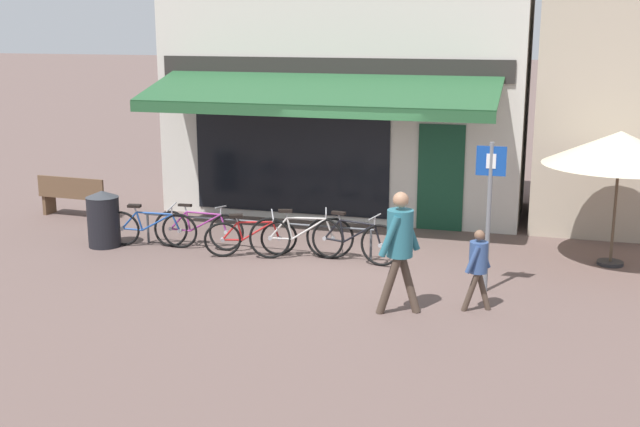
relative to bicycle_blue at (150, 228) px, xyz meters
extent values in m
plane|color=brown|center=(3.52, 0.27, -0.36)|extent=(160.00, 160.00, 0.00)
cube|color=beige|center=(2.63, 4.25, 2.39)|extent=(7.55, 3.00, 5.50)
cube|color=black|center=(1.80, 2.74, 0.89)|extent=(4.15, 0.04, 2.20)
cube|color=#143D28|center=(4.89, 2.74, 0.69)|extent=(0.90, 0.04, 2.10)
cube|color=#282623|center=(2.63, 2.73, 2.76)|extent=(7.17, 0.06, 0.44)
cube|color=#23512D|center=(2.63, 1.82, 2.43)|extent=(6.79, 1.89, 0.50)
cube|color=#23512D|center=(2.63, 0.88, 2.11)|extent=(6.79, 0.03, 0.20)
cylinder|color=#47494F|center=(1.93, 0.28, 0.19)|extent=(4.36, 0.04, 0.04)
cylinder|color=#47494F|center=(-0.20, 0.28, -0.09)|extent=(0.04, 0.04, 0.55)
cylinder|color=#47494F|center=(4.06, 0.28, -0.09)|extent=(0.04, 0.04, 0.55)
torus|color=black|center=(0.55, 0.07, -0.03)|extent=(0.67, 0.19, 0.67)
cylinder|color=#9E9EA3|center=(0.55, 0.07, -0.03)|extent=(0.08, 0.07, 0.08)
torus|color=black|center=(-0.54, -0.07, -0.03)|extent=(0.67, 0.19, 0.67)
cylinder|color=#9E9EA3|center=(-0.54, -0.07, -0.03)|extent=(0.08, 0.07, 0.08)
cylinder|color=#1E4793|center=(0.14, 0.01, 0.12)|extent=(0.61, 0.08, 0.36)
cylinder|color=#1E4793|center=(0.10, -0.01, 0.29)|extent=(0.67, 0.12, 0.05)
cylinder|color=#1E4793|center=(-0.20, -0.04, 0.13)|extent=(0.12, 0.09, 0.35)
cylinder|color=#1E4793|center=(-0.35, -0.04, -0.04)|extent=(0.39, 0.08, 0.05)
cylinder|color=#1E4793|center=(-0.39, -0.06, 0.13)|extent=(0.33, 0.04, 0.35)
cylinder|color=#1E4793|center=(0.49, 0.05, 0.13)|extent=(0.16, 0.09, 0.32)
cylinder|color=#9E9EA3|center=(-0.25, -0.06, 0.35)|extent=(0.06, 0.04, 0.11)
cube|color=black|center=(-0.26, -0.07, 0.42)|extent=(0.25, 0.13, 0.06)
cylinder|color=#9E9EA3|center=(0.43, 0.02, 0.35)|extent=(0.03, 0.04, 0.14)
cylinder|color=#9E9EA3|center=(0.43, 0.02, 0.42)|extent=(0.09, 0.52, 0.07)
torus|color=black|center=(1.40, 0.21, -0.03)|extent=(0.67, 0.17, 0.67)
cylinder|color=#9E9EA3|center=(1.40, 0.21, -0.03)|extent=(0.07, 0.07, 0.08)
torus|color=black|center=(0.33, 0.17, -0.03)|extent=(0.67, 0.17, 0.67)
cylinder|color=#9E9EA3|center=(0.33, 0.17, -0.03)|extent=(0.07, 0.07, 0.08)
cylinder|color=#892D7A|center=(0.99, 0.22, 0.12)|extent=(0.60, 0.11, 0.36)
cylinder|color=#892D7A|center=(0.95, 0.24, 0.29)|extent=(0.66, 0.06, 0.05)
cylinder|color=#892D7A|center=(0.66, 0.21, 0.12)|extent=(0.13, 0.10, 0.35)
cylinder|color=#892D7A|center=(0.51, 0.18, -0.04)|extent=(0.38, 0.05, 0.05)
cylinder|color=#892D7A|center=(0.47, 0.20, 0.13)|extent=(0.33, 0.10, 0.35)
cylinder|color=#892D7A|center=(1.34, 0.24, 0.12)|extent=(0.16, 0.09, 0.32)
cylinder|color=#9E9EA3|center=(0.60, 0.24, 0.34)|extent=(0.06, 0.05, 0.11)
cube|color=black|center=(0.59, 0.25, 0.41)|extent=(0.24, 0.12, 0.06)
cylinder|color=#9E9EA3|center=(1.28, 0.27, 0.35)|extent=(0.03, 0.05, 0.14)
cylinder|color=#9E9EA3|center=(1.28, 0.28, 0.42)|extent=(0.04, 0.52, 0.10)
torus|color=black|center=(2.43, 0.13, -0.04)|extent=(0.65, 0.37, 0.65)
cylinder|color=#9E9EA3|center=(2.43, 0.13, -0.04)|extent=(0.09, 0.09, 0.08)
torus|color=black|center=(1.53, -0.25, -0.04)|extent=(0.65, 0.37, 0.65)
cylinder|color=#9E9EA3|center=(1.53, -0.25, -0.04)|extent=(0.09, 0.09, 0.08)
cylinder|color=#B21E1E|center=(2.10, -0.03, 0.10)|extent=(0.53, 0.21, 0.35)
cylinder|color=#B21E1E|center=(2.07, -0.06, 0.27)|extent=(0.57, 0.27, 0.05)
cylinder|color=#B21E1E|center=(1.82, -0.15, 0.11)|extent=(0.10, 0.11, 0.34)
cylinder|color=#B21E1E|center=(1.68, -0.18, -0.05)|extent=(0.33, 0.17, 0.05)
cylinder|color=#B21E1E|center=(1.66, -0.22, 0.12)|extent=(0.30, 0.11, 0.34)
cylinder|color=#B21E1E|center=(2.39, 0.09, 0.11)|extent=(0.13, 0.12, 0.31)
cylinder|color=#9E9EA3|center=(1.78, -0.19, 0.33)|extent=(0.06, 0.06, 0.11)
cube|color=black|center=(1.77, -0.21, 0.40)|extent=(0.26, 0.19, 0.06)
cylinder|color=#9E9EA3|center=(2.35, 0.05, 0.33)|extent=(0.04, 0.05, 0.14)
cylinder|color=#9E9EA3|center=(2.36, 0.04, 0.40)|extent=(0.22, 0.49, 0.09)
torus|color=black|center=(3.39, 0.23, 0.01)|extent=(0.72, 0.26, 0.74)
cylinder|color=#9E9EA3|center=(3.39, 0.23, 0.01)|extent=(0.08, 0.08, 0.07)
torus|color=black|center=(2.34, -0.07, 0.01)|extent=(0.72, 0.26, 0.74)
cylinder|color=#9E9EA3|center=(2.34, -0.07, 0.01)|extent=(0.08, 0.08, 0.07)
cylinder|color=#BCB7B2|center=(2.99, 0.12, 0.17)|extent=(0.59, 0.21, 0.39)
cylinder|color=#BCB7B2|center=(2.95, 0.11, 0.36)|extent=(0.66, 0.22, 0.05)
cylinder|color=#BCB7B2|center=(2.67, 0.03, 0.18)|extent=(0.12, 0.05, 0.39)
cylinder|color=#BCB7B2|center=(2.52, -0.02, 0.00)|extent=(0.38, 0.14, 0.05)
cylinder|color=#BCB7B2|center=(2.48, -0.02, 0.19)|extent=(0.32, 0.13, 0.38)
cylinder|color=#BCB7B2|center=(3.33, 0.22, 0.18)|extent=(0.16, 0.07, 0.36)
cylinder|color=#9E9EA3|center=(2.61, 0.02, 0.42)|extent=(0.06, 0.03, 0.11)
cube|color=black|center=(2.60, 0.01, 0.49)|extent=(0.26, 0.16, 0.05)
cylinder|color=#9E9EA3|center=(3.27, 0.21, 0.42)|extent=(0.03, 0.03, 0.14)
cylinder|color=#9E9EA3|center=(3.27, 0.21, 0.49)|extent=(0.17, 0.51, 0.03)
torus|color=black|center=(4.28, 0.03, 0.00)|extent=(0.72, 0.18, 0.72)
cylinder|color=#9E9EA3|center=(4.28, 0.03, 0.00)|extent=(0.08, 0.07, 0.07)
torus|color=black|center=(3.26, 0.20, 0.00)|extent=(0.72, 0.18, 0.72)
cylinder|color=#9E9EA3|center=(3.26, 0.20, 0.00)|extent=(0.08, 0.07, 0.07)
cylinder|color=black|center=(3.89, 0.10, 0.16)|extent=(0.58, 0.12, 0.39)
cylinder|color=black|center=(3.85, 0.11, 0.35)|extent=(0.63, 0.14, 0.05)
cylinder|color=black|center=(3.58, 0.15, 0.17)|extent=(0.12, 0.06, 0.38)
cylinder|color=black|center=(3.43, 0.17, -0.01)|extent=(0.36, 0.09, 0.05)
cylinder|color=black|center=(3.40, 0.18, 0.18)|extent=(0.31, 0.08, 0.38)
cylinder|color=black|center=(4.22, 0.05, 0.17)|extent=(0.15, 0.07, 0.35)
cylinder|color=#9E9EA3|center=(3.52, 0.17, 0.41)|extent=(0.06, 0.04, 0.11)
cube|color=black|center=(3.51, 0.17, 0.48)|extent=(0.25, 0.14, 0.05)
cylinder|color=#9E9EA3|center=(4.17, 0.06, 0.41)|extent=(0.03, 0.03, 0.14)
cylinder|color=#9E9EA3|center=(4.17, 0.06, 0.48)|extent=(0.11, 0.52, 0.03)
cylinder|color=#47382D|center=(5.12, -2.01, 0.06)|extent=(0.36, 0.13, 0.87)
cylinder|color=#47382D|center=(4.87, -2.20, 0.06)|extent=(0.36, 0.13, 0.87)
cylinder|color=#286675|center=(4.99, -2.10, 0.81)|extent=(0.38, 0.38, 0.66)
sphere|color=#A87A5B|center=(4.99, -2.10, 1.28)|extent=(0.22, 0.22, 0.22)
cylinder|color=#286675|center=(4.88, -2.31, 0.81)|extent=(0.31, 0.16, 0.59)
cylinder|color=#286675|center=(5.10, -1.90, 0.81)|extent=(0.31, 0.16, 0.59)
cylinder|color=#47382D|center=(6.13, -1.62, -0.08)|extent=(0.25, 0.09, 0.59)
cylinder|color=#47382D|center=(5.96, -1.76, -0.08)|extent=(0.25, 0.09, 0.59)
cylinder|color=#334C7F|center=(6.05, -1.69, 0.43)|extent=(0.26, 0.26, 0.45)
sphere|color=brown|center=(6.05, -1.69, 0.75)|extent=(0.15, 0.15, 0.15)
cylinder|color=#334C7F|center=(5.98, -1.84, 0.43)|extent=(0.21, 0.12, 0.40)
cylinder|color=#334C7F|center=(6.11, -1.54, 0.43)|extent=(0.21, 0.12, 0.40)
cylinder|color=black|center=(-0.85, -0.17, 0.10)|extent=(0.58, 0.58, 0.93)
cone|color=#33353A|center=(-0.85, -0.17, 0.62)|extent=(0.60, 0.60, 0.12)
cylinder|color=slate|center=(6.10, -0.81, 0.79)|extent=(0.07, 0.07, 2.31)
cube|color=#14429E|center=(6.10, -0.82, 1.66)|extent=(0.44, 0.02, 0.44)
cube|color=white|center=(6.10, -0.83, 1.66)|extent=(0.14, 0.01, 0.22)
cylinder|color=#4C3D2D|center=(8.03, 1.19, 0.76)|extent=(0.05, 0.05, 2.23)
cone|color=beige|center=(8.03, 1.19, 1.64)|extent=(2.50, 2.50, 0.56)
cylinder|color=#262628|center=(8.03, 1.19, -0.33)|extent=(0.44, 0.44, 0.06)
cube|color=brown|center=(-2.66, 1.76, 0.09)|extent=(1.62, 0.53, 0.06)
cube|color=brown|center=(-2.67, 1.57, 0.31)|extent=(1.60, 0.14, 0.40)
cube|color=brown|center=(-3.37, 1.80, -0.14)|extent=(0.10, 0.36, 0.45)
cube|color=brown|center=(-1.94, 1.72, -0.14)|extent=(0.10, 0.36, 0.45)
camera|label=1|loc=(6.92, -12.73, 3.65)|focal=45.00mm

